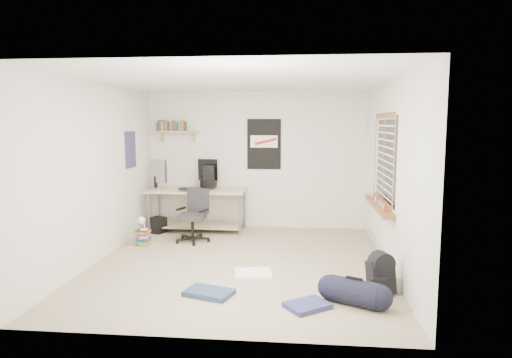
# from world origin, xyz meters

# --- Properties ---
(floor) EXTENTS (4.00, 4.50, 0.01)m
(floor) POSITION_xyz_m (0.00, 0.00, -0.01)
(floor) COLOR gray
(floor) RESTS_ON ground
(ceiling) EXTENTS (4.00, 4.50, 0.01)m
(ceiling) POSITION_xyz_m (0.00, 0.00, 2.50)
(ceiling) COLOR white
(ceiling) RESTS_ON ground
(back_wall) EXTENTS (4.00, 0.01, 2.50)m
(back_wall) POSITION_xyz_m (0.00, 2.25, 1.25)
(back_wall) COLOR silver
(back_wall) RESTS_ON ground
(left_wall) EXTENTS (0.01, 4.50, 2.50)m
(left_wall) POSITION_xyz_m (-2.00, 0.00, 1.25)
(left_wall) COLOR silver
(left_wall) RESTS_ON ground
(right_wall) EXTENTS (0.01, 4.50, 2.50)m
(right_wall) POSITION_xyz_m (2.00, 0.00, 1.25)
(right_wall) COLOR silver
(right_wall) RESTS_ON ground
(desk) EXTENTS (1.75, 0.81, 0.79)m
(desk) POSITION_xyz_m (-1.01, 1.83, 0.36)
(desk) COLOR tan
(desk) RESTS_ON floor
(monitor_left) EXTENTS (0.38, 0.28, 0.42)m
(monitor_left) POSITION_xyz_m (-1.70, 1.75, 1.00)
(monitor_left) COLOR #A5A5AA
(monitor_left) RESTS_ON desk
(monitor_right) EXTENTS (0.41, 0.15, 0.44)m
(monitor_right) POSITION_xyz_m (-0.84, 1.92, 1.01)
(monitor_right) COLOR #959499
(monitor_right) RESTS_ON desk
(pc_tower) EXTENTS (0.19, 0.39, 0.40)m
(pc_tower) POSITION_xyz_m (-0.80, 1.91, 0.99)
(pc_tower) COLOR black
(pc_tower) RESTS_ON desk
(keyboard) EXTENTS (0.44, 0.16, 0.02)m
(keyboard) POSITION_xyz_m (-1.06, 1.59, 0.80)
(keyboard) COLOR black
(keyboard) RESTS_ON desk
(speaker_left) EXTENTS (0.12, 0.12, 0.20)m
(speaker_left) POSITION_xyz_m (-1.75, 1.81, 0.89)
(speaker_left) COLOR black
(speaker_left) RESTS_ON desk
(speaker_right) EXTENTS (0.10, 0.10, 0.20)m
(speaker_right) POSITION_xyz_m (-0.92, 1.89, 0.89)
(speaker_right) COLOR black
(speaker_right) RESTS_ON desk
(office_chair) EXTENTS (0.72, 0.72, 0.87)m
(office_chair) POSITION_xyz_m (-0.93, 1.08, 0.49)
(office_chair) COLOR #28272A
(office_chair) RESTS_ON floor
(wall_shelf) EXTENTS (0.80, 0.22, 0.24)m
(wall_shelf) POSITION_xyz_m (-1.45, 2.14, 1.78)
(wall_shelf) COLOR tan
(wall_shelf) RESTS_ON back_wall
(poster_back_wall) EXTENTS (0.62, 0.03, 0.92)m
(poster_back_wall) POSITION_xyz_m (0.15, 2.23, 1.55)
(poster_back_wall) COLOR black
(poster_back_wall) RESTS_ON back_wall
(poster_left_wall) EXTENTS (0.02, 0.42, 0.60)m
(poster_left_wall) POSITION_xyz_m (-1.99, 1.20, 1.50)
(poster_left_wall) COLOR navy
(poster_left_wall) RESTS_ON left_wall
(window) EXTENTS (0.10, 1.50, 1.26)m
(window) POSITION_xyz_m (1.95, 0.30, 1.45)
(window) COLOR brown
(window) RESTS_ON right_wall
(baseboard_heater) EXTENTS (0.08, 2.50, 0.18)m
(baseboard_heater) POSITION_xyz_m (1.96, 0.30, 0.09)
(baseboard_heater) COLOR #B7B2A8
(baseboard_heater) RESTS_ON floor
(backpack) EXTENTS (0.35, 0.32, 0.38)m
(backpack) POSITION_xyz_m (1.75, -0.98, 0.20)
(backpack) COLOR black
(backpack) RESTS_ON floor
(duffel_bag) EXTENTS (0.38, 0.38, 0.56)m
(duffel_bag) POSITION_xyz_m (1.41, -1.33, 0.14)
(duffel_bag) COLOR black
(duffel_bag) RESTS_ON floor
(tshirt) EXTENTS (0.53, 0.47, 0.04)m
(tshirt) POSITION_xyz_m (0.23, -0.48, 0.02)
(tshirt) COLOR white
(tshirt) RESTS_ON floor
(jeans_a) EXTENTS (0.60, 0.48, 0.06)m
(jeans_a) POSITION_xyz_m (-0.19, -1.21, 0.03)
(jeans_a) COLOR navy
(jeans_a) RESTS_ON floor
(jeans_b) EXTENTS (0.55, 0.52, 0.05)m
(jeans_b) POSITION_xyz_m (0.91, -1.46, 0.03)
(jeans_b) COLOR navy
(jeans_b) RESTS_ON floor
(book_stack) EXTENTS (0.45, 0.38, 0.29)m
(book_stack) POSITION_xyz_m (-1.64, 0.73, 0.15)
(book_stack) COLOR olive
(book_stack) RESTS_ON floor
(desk_lamp) EXTENTS (0.16, 0.23, 0.21)m
(desk_lamp) POSITION_xyz_m (-1.62, 0.71, 0.38)
(desk_lamp) COLOR white
(desk_lamp) RESTS_ON book_stack
(subwoofer) EXTENTS (0.32, 0.32, 0.28)m
(subwoofer) POSITION_xyz_m (-1.69, 1.61, 0.14)
(subwoofer) COLOR black
(subwoofer) RESTS_ON floor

